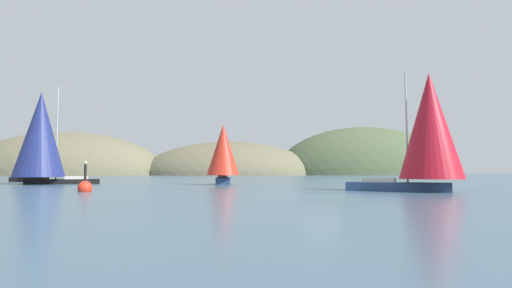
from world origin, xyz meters
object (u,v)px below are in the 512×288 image
at_px(sailboat_scarlet_sail, 223,152).
at_px(channel_buoy, 85,187).
at_px(sailboat_crimson_sail, 428,129).
at_px(sailboat_navy_sail, 41,136).
at_px(sailboat_red_spinnaker, 40,152).

distance_m(sailboat_scarlet_sail, channel_buoy, 18.87).
relative_size(sailboat_crimson_sail, sailboat_scarlet_sail, 1.36).
relative_size(sailboat_scarlet_sail, sailboat_navy_sail, 0.59).
xyz_separation_m(sailboat_crimson_sail, sailboat_red_spinnaker, (-41.14, 35.29, -0.43)).
bearing_deg(sailboat_red_spinnaker, sailboat_scarlet_sail, -32.91).
bearing_deg(channel_buoy, sailboat_red_spinnaker, 114.79).
bearing_deg(sailboat_crimson_sail, sailboat_red_spinnaker, 139.38).
height_order(sailboat_crimson_sail, sailboat_red_spinnaker, sailboat_crimson_sail).
xyz_separation_m(sailboat_red_spinnaker, channel_buoy, (14.48, -31.35, -4.11)).
relative_size(sailboat_red_spinnaker, channel_buoy, 3.25).
relative_size(sailboat_scarlet_sail, channel_buoy, 2.69).
height_order(sailboat_red_spinnaker, channel_buoy, sailboat_red_spinnaker).
distance_m(sailboat_crimson_sail, channel_buoy, 27.33).
bearing_deg(sailboat_red_spinnaker, channel_buoy, -65.21).
distance_m(sailboat_navy_sail, channel_buoy, 22.80).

